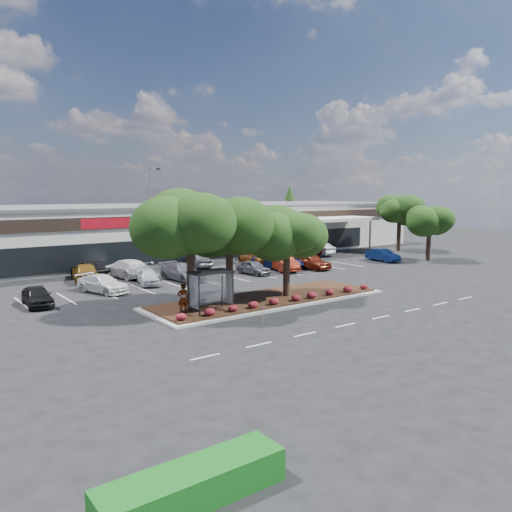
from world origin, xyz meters
TOP-DOWN VIEW (x-y plane):
  - ground at (0.00, 0.00)m, footprint 160.00×160.00m
  - retail_store at (0.06, 33.91)m, footprint 80.40×25.20m
  - landscape_island at (-2.00, 4.00)m, footprint 18.00×6.00m
  - lane_markings at (-0.14, 10.42)m, footprint 33.12×20.06m
  - shrub_row at (-2.00, 1.90)m, footprint 17.00×0.80m
  - bus_shelter at (-7.50, 2.95)m, footprint 2.75×1.55m
  - island_tree_west at (-8.00, 4.50)m, footprint 7.20×7.20m
  - island_tree_mid at (-4.50, 5.20)m, footprint 6.60×6.60m
  - island_tree_east at (-0.50, 3.70)m, footprint 5.80×5.80m
  - hedge_south_west at (-18.00, -13.50)m, footprint 5.00×1.30m
  - tree_east_near at (26.00, 10.00)m, footprint 5.60×5.60m
  - tree_east_far at (31.00, 18.00)m, footprint 6.40×6.40m
  - conifer_north_east at (34.00, 44.00)m, footprint 3.96×3.96m
  - person_waiting at (-9.26, 3.28)m, footprint 0.78×0.60m
  - light_pole at (0.22, 28.00)m, footprint 1.43×0.50m
  - survey_stake at (-6.27, -1.00)m, footprint 0.07×0.14m
  - car_0 at (-15.79, 12.15)m, footprint 1.84×4.18m
  - car_1 at (-10.52, 14.06)m, footprint 3.43×5.11m
  - car_2 at (-6.26, 15.03)m, footprint 2.59×4.18m
  - car_3 at (-2.92, 15.23)m, footprint 2.56×5.33m
  - car_4 at (4.11, 14.10)m, footprint 1.94×4.07m
  - car_5 at (8.25, 15.43)m, footprint 3.80×6.06m
  - car_6 at (7.82, 14.32)m, footprint 3.05×5.38m
  - car_7 at (10.81, 13.29)m, footprint 2.00×4.68m
  - car_8 at (21.33, 12.72)m, footprint 1.87×4.38m
  - car_9 at (-10.03, 19.90)m, footprint 2.94×5.21m
  - car_10 at (-9.22, 21.02)m, footprint 2.62×5.19m
  - car_11 at (-6.41, 19.63)m, footprint 3.61×6.21m
  - car_12 at (2.05, 21.33)m, footprint 2.24×4.77m
  - car_14 at (7.96, 18.66)m, footprint 3.30×5.81m
  - car_15 at (12.25, 18.20)m, footprint 2.08×4.31m
  - car_16 at (18.64, 22.18)m, footprint 3.84×6.35m
  - car_17 at (19.00, 21.12)m, footprint 1.87×5.00m

SIDE VIEW (x-z plane):
  - ground at x=0.00m, z-range 0.00..0.00m
  - lane_markings at x=-0.14m, z-range 0.00..0.01m
  - landscape_island at x=-2.00m, z-range -0.01..0.25m
  - hedge_south_west at x=-18.00m, z-range 0.00..0.90m
  - shrub_row at x=-2.00m, z-range 0.26..0.76m
  - car_2 at x=-6.26m, z-range 0.00..1.33m
  - car_4 at x=4.11m, z-range 0.00..1.34m
  - car_1 at x=-10.52m, z-range 0.00..1.37m
  - car_0 at x=-15.79m, z-range 0.00..1.40m
  - car_8 at x=21.33m, z-range 0.00..1.40m
  - survey_stake at x=-6.27m, z-range 0.15..1.26m
  - car_15 at x=12.25m, z-range 0.00..1.42m
  - car_3 at x=-2.92m, z-range 0.00..1.50m
  - car_14 at x=7.96m, z-range 0.00..1.53m
  - car_5 at x=8.25m, z-range 0.00..1.56m
  - car_7 at x=10.81m, z-range 0.00..1.57m
  - car_12 at x=2.05m, z-range 0.00..1.58m
  - car_17 at x=19.00m, z-range 0.00..1.63m
  - car_16 at x=18.64m, z-range 0.00..1.65m
  - car_9 at x=-10.03m, z-range 0.00..1.67m
  - car_6 at x=7.82m, z-range 0.00..1.68m
  - car_11 at x=-6.41m, z-range 0.00..1.69m
  - car_10 at x=-9.22m, z-range 0.00..1.69m
  - person_waiting at x=-9.26m, z-range 0.26..2.17m
  - bus_shelter at x=-7.50m, z-range 1.01..3.60m
  - retail_store at x=0.06m, z-range 0.03..6.28m
  - tree_east_near at x=26.00m, z-range 0.00..6.51m
  - island_tree_east at x=-0.50m, z-range 0.26..6.76m
  - tree_east_far at x=31.00m, z-range 0.00..7.62m
  - island_tree_mid at x=-4.50m, z-range 0.26..7.58m
  - island_tree_west at x=-8.00m, z-range 0.26..8.15m
  - conifer_north_east at x=34.00m, z-range 0.00..9.00m
  - light_pole at x=0.22m, z-range -0.58..10.03m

